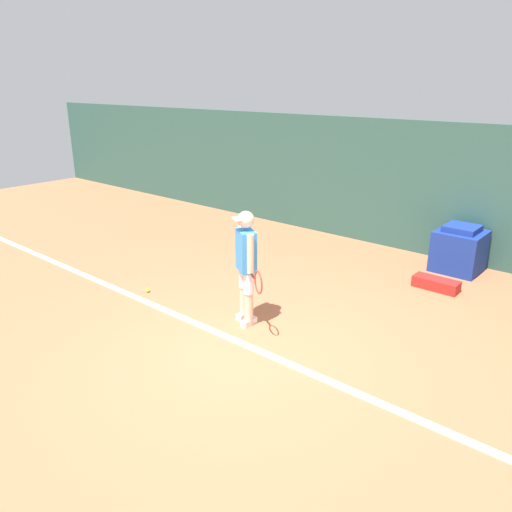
{
  "coord_description": "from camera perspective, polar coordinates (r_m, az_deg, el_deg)",
  "views": [
    {
      "loc": [
        3.54,
        -3.89,
        3.1
      ],
      "look_at": [
        -0.53,
        0.89,
        0.89
      ],
      "focal_mm": 35.0,
      "sensor_mm": 36.0,
      "label": 1
    }
  ],
  "objects": [
    {
      "name": "covered_chair",
      "position": [
        9.2,
        22.2,
        0.7
      ],
      "size": [
        0.76,
        0.76,
        0.8
      ],
      "color": "navy",
      "rests_on": "ground_plane"
    },
    {
      "name": "court_baseline",
      "position": [
        6.22,
        -0.5,
        -10.43
      ],
      "size": [
        21.6,
        0.1,
        0.01
      ],
      "color": "white",
      "rests_on": "ground_plane"
    },
    {
      "name": "tennis_player",
      "position": [
        6.52,
        -1.11,
        -0.79
      ],
      "size": [
        0.78,
        0.54,
        1.54
      ],
      "rotation": [
        0.0,
        0.0,
        -0.56
      ],
      "color": "beige",
      "rests_on": "ground_plane"
    },
    {
      "name": "back_wall",
      "position": [
        9.74,
        18.45,
        7.28
      ],
      "size": [
        24.0,
        0.1,
        2.44
      ],
      "color": "#2D564C",
      "rests_on": "ground_plane"
    },
    {
      "name": "equipment_bag",
      "position": [
        8.33,
        19.87,
        -3.01
      ],
      "size": [
        0.7,
        0.28,
        0.17
      ],
      "color": "#B2231E",
      "rests_on": "ground_plane"
    },
    {
      "name": "tennis_ball",
      "position": [
        7.92,
        -12.29,
        -3.83
      ],
      "size": [
        0.07,
        0.07,
        0.07
      ],
      "color": "#D1E533",
      "rests_on": "ground_plane"
    },
    {
      "name": "ground_plane",
      "position": [
        6.11,
        -1.64,
        -11.12
      ],
      "size": [
        24.0,
        24.0,
        0.0
      ],
      "primitive_type": "plane",
      "color": "#B76642"
    }
  ]
}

